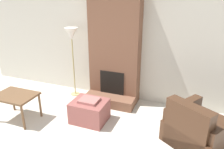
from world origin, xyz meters
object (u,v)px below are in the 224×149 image
Objects in this scene: armchair at (198,130)px; floor_lamp_left at (72,37)px; side_table at (16,98)px; ottoman at (90,111)px.

armchair is 3.22m from floor_lamp_left.
side_table is at bearing -109.49° from floor_lamp_left.
armchair is 1.70× the size of side_table.
floor_lamp_left is at bearing 133.07° from ottoman.
ottoman is 1.75m from floor_lamp_left.
side_table reaches higher than ottoman.
ottoman is 2.00m from armchair.
armchair is 0.81× the size of floor_lamp_left.
floor_lamp_left is at bearing 15.05° from armchair.
floor_lamp_left is (-0.87, 0.93, 1.21)m from ottoman.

